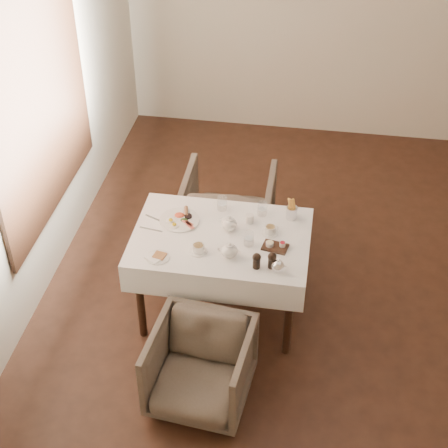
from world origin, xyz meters
The scene contains 21 objects.
room centered at (-2.22, 0.00, 1.60)m, with size 5.00×5.00×5.00m.
table centered at (-0.80, -0.44, 0.64)m, with size 1.28×0.88×0.75m.
armchair_near centered at (-0.80, -1.28, 0.30)m, with size 0.64×0.66×0.60m, color brown.
armchair_far centered at (-0.88, 0.40, 0.35)m, with size 0.75×0.77×0.70m, color brown.
breakfast_plate centered at (-1.13, -0.30, 0.77)m, with size 0.30×0.30×0.04m.
side_plate centered at (-1.20, -0.75, 0.76)m, with size 0.18×0.16×0.02m.
teapot_centre centered at (-0.75, -0.35, 0.82)m, with size 0.15×0.12×0.12m, color white, non-canonical shape.
teapot_front centered at (-0.70, -0.65, 0.82)m, with size 0.16×0.12×0.12m, color white, non-canonical shape.
creamer centered at (-0.62, -0.25, 0.79)m, with size 0.06×0.06×0.07m, color white.
teacup_near centered at (-0.93, -0.63, 0.78)m, with size 0.13×0.13×0.06m.
teacup_far centered at (-0.45, -0.34, 0.78)m, with size 0.12×0.12×0.06m.
glass_left centered at (-0.84, -0.11, 0.81)m, with size 0.07×0.07×0.10m, color silver.
glass_mid centered at (-0.59, -0.49, 0.81)m, with size 0.07×0.07×0.10m, color silver.
glass_right centered at (-0.54, -0.13, 0.81)m, with size 0.07×0.07×0.10m, color silver.
condiment_board centered at (-0.40, -0.50, 0.77)m, with size 0.20×0.15×0.05m.
pepper_mill_left centered at (-0.51, -0.73, 0.82)m, with size 0.06×0.06×0.12m, color black, non-canonical shape.
pepper_mill_right centered at (-0.40, -0.71, 0.82)m, with size 0.06×0.06×0.12m, color black, non-canonical shape.
silver_pot centered at (-0.36, -0.75, 0.81)m, with size 0.11×0.09×0.12m, color white, non-canonical shape.
fries_cup centered at (-0.32, -0.14, 0.83)m, with size 0.08×0.08×0.18m.
cutlery_fork centered at (-1.31, -0.32, 0.76)m, with size 0.02×0.20×0.00m, color silver.
cutlery_knife centered at (-1.32, -0.44, 0.76)m, with size 0.01×0.18×0.00m, color silver.
Camera 1 is at (-0.16, -4.21, 3.87)m, focal length 55.00 mm.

